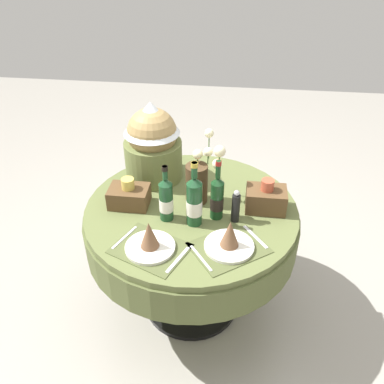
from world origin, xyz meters
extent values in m
plane|color=#9E998E|center=(0.00, 0.00, 0.00)|extent=(8.00, 8.00, 0.00)
cylinder|color=#5B6638|center=(0.00, 0.00, 0.75)|extent=(1.16, 1.16, 0.04)
cylinder|color=#545D33|center=(0.00, 0.00, 0.63)|extent=(1.18, 1.18, 0.20)
cylinder|color=black|center=(0.00, 0.00, 0.38)|extent=(0.12, 0.12, 0.70)
cylinder|color=black|center=(0.00, 0.00, 0.01)|extent=(0.59, 0.59, 0.03)
cube|color=#4E562F|center=(-0.15, -0.36, 0.78)|extent=(0.42, 0.37, 0.00)
cylinder|color=silver|center=(-0.15, -0.36, 0.79)|extent=(0.24, 0.24, 0.02)
cone|color=brown|center=(-0.15, -0.36, 0.86)|extent=(0.09, 0.09, 0.14)
cube|color=silver|center=(-0.30, -0.29, 0.78)|extent=(0.09, 0.18, 0.00)
cube|color=silver|center=(-0.01, -0.42, 0.78)|extent=(0.09, 0.18, 0.00)
cube|color=#4E562F|center=(0.22, -0.30, 0.78)|extent=(0.43, 0.41, 0.00)
cylinder|color=silver|center=(0.22, -0.30, 0.79)|extent=(0.24, 0.24, 0.02)
cone|color=brown|center=(0.22, -0.30, 0.86)|extent=(0.09, 0.09, 0.14)
cube|color=silver|center=(0.09, -0.39, 0.78)|extent=(0.12, 0.16, 0.00)
cube|color=silver|center=(0.34, -0.21, 0.78)|extent=(0.12, 0.16, 0.00)
cylinder|color=#47331E|center=(0.02, 0.07, 0.89)|extent=(0.12, 0.12, 0.22)
sphere|color=beige|center=(0.14, 0.08, 1.08)|extent=(0.06, 0.06, 0.06)
cylinder|color=#4C7038|center=(0.14, 0.08, 1.03)|extent=(0.01, 0.01, 0.07)
sphere|color=beige|center=(0.02, 0.10, 1.05)|extent=(0.05, 0.05, 0.05)
cylinder|color=#4C7038|center=(0.02, 0.10, 1.01)|extent=(0.01, 0.01, 0.03)
sphere|color=beige|center=(0.08, 0.15, 1.15)|extent=(0.05, 0.05, 0.05)
cylinder|color=#4C7038|center=(0.08, 0.15, 1.07)|extent=(0.01, 0.01, 0.14)
sphere|color=beige|center=(0.13, 0.03, 1.04)|extent=(0.05, 0.05, 0.05)
cylinder|color=#4C7038|center=(0.13, 0.03, 1.01)|extent=(0.01, 0.01, 0.03)
sphere|color=beige|center=(0.08, 0.09, 1.07)|extent=(0.05, 0.05, 0.05)
cylinder|color=#4C7038|center=(0.08, 0.09, 1.03)|extent=(0.01, 0.01, 0.06)
cylinder|color=#194223|center=(-0.12, -0.11, 0.88)|extent=(0.07, 0.07, 0.21)
cylinder|color=silver|center=(-0.12, -0.11, 0.86)|extent=(0.07, 0.07, 0.07)
cone|color=#194223|center=(-0.12, -0.11, 1.00)|extent=(0.07, 0.07, 0.03)
cylinder|color=#194223|center=(-0.12, -0.11, 1.05)|extent=(0.03, 0.03, 0.07)
cylinder|color=black|center=(-0.12, -0.11, 1.08)|extent=(0.03, 0.03, 0.02)
cylinder|color=#194223|center=(0.03, -0.13, 0.89)|extent=(0.08, 0.08, 0.24)
cylinder|color=silver|center=(0.03, -0.13, 0.87)|extent=(0.08, 0.08, 0.08)
cone|color=#194223|center=(0.03, -0.13, 1.03)|extent=(0.08, 0.08, 0.04)
cylinder|color=#194223|center=(0.03, -0.13, 1.09)|extent=(0.03, 0.03, 0.08)
cylinder|color=#B29933|center=(0.03, -0.13, 1.12)|extent=(0.03, 0.03, 0.02)
cylinder|color=#143819|center=(0.14, -0.07, 0.88)|extent=(0.07, 0.07, 0.21)
cylinder|color=black|center=(0.14, -0.07, 0.86)|extent=(0.07, 0.07, 0.07)
cone|color=#143819|center=(0.14, -0.07, 1.00)|extent=(0.07, 0.07, 0.03)
cylinder|color=#143819|center=(0.14, -0.07, 1.07)|extent=(0.03, 0.03, 0.10)
cylinder|color=maroon|center=(0.14, -0.07, 1.10)|extent=(0.03, 0.03, 0.02)
cylinder|color=black|center=(0.24, -0.09, 0.85)|extent=(0.04, 0.04, 0.16)
sphere|color=#B7B7BC|center=(0.24, -0.09, 0.95)|extent=(0.03, 0.03, 0.03)
cylinder|color=olive|center=(-0.26, 0.29, 0.89)|extent=(0.34, 0.34, 0.23)
sphere|color=#9E7F4C|center=(-0.26, 0.29, 1.07)|extent=(0.29, 0.29, 0.29)
cone|color=silver|center=(-0.26, 0.29, 1.16)|extent=(0.32, 0.32, 0.19)
cube|color=brown|center=(-0.34, -0.02, 0.83)|extent=(0.21, 0.15, 0.11)
cylinder|color=gold|center=(-0.34, -0.02, 0.91)|extent=(0.07, 0.07, 0.06)
cube|color=brown|center=(0.40, 0.04, 0.84)|extent=(0.21, 0.15, 0.12)
cylinder|color=#B24C33|center=(0.40, 0.04, 0.93)|extent=(0.07, 0.07, 0.06)
camera|label=1|loc=(0.22, -1.76, 2.10)|focal=38.03mm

